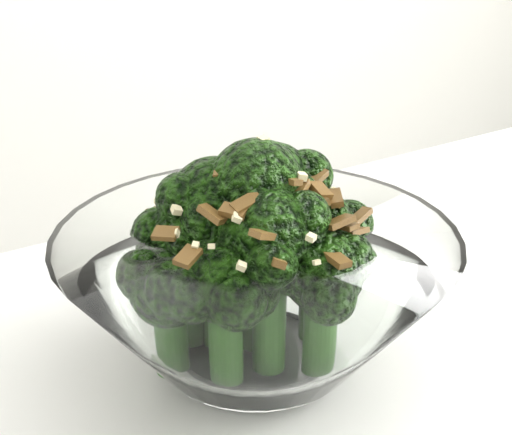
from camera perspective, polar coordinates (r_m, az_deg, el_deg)
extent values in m
cylinder|color=white|center=(0.48, 0.00, -10.13)|extent=(0.09, 0.09, 0.01)
cylinder|color=#234F14|center=(0.45, 0.00, -4.61)|extent=(0.02, 0.02, 0.09)
sphere|color=#1B420C|center=(0.42, 0.00, 2.22)|extent=(0.05, 0.05, 0.05)
cylinder|color=#234F14|center=(0.43, -2.21, -9.16)|extent=(0.02, 0.02, 0.05)
sphere|color=#1B420C|center=(0.41, -2.29, -4.84)|extent=(0.04, 0.04, 0.04)
cylinder|color=#234F14|center=(0.43, 0.97, -7.00)|extent=(0.02, 0.02, 0.07)
sphere|color=#1B420C|center=(0.41, 1.02, -1.07)|extent=(0.05, 0.05, 0.05)
cylinder|color=#234F14|center=(0.44, -6.16, -8.77)|extent=(0.02, 0.02, 0.04)
sphere|color=#1B420C|center=(0.43, -6.35, -5.20)|extent=(0.04, 0.04, 0.04)
cylinder|color=#234F14|center=(0.46, -4.89, -5.99)|extent=(0.02, 0.02, 0.06)
sphere|color=#1B420C|center=(0.44, -5.08, -1.47)|extent=(0.05, 0.05, 0.05)
cylinder|color=#234F14|center=(0.44, 4.67, -8.33)|extent=(0.02, 0.02, 0.05)
sphere|color=#1B420C|center=(0.42, 4.85, -3.87)|extent=(0.05, 0.05, 0.05)
cylinder|color=#234F14|center=(0.50, -0.93, -4.17)|extent=(0.02, 0.02, 0.05)
sphere|color=#1B420C|center=(0.48, -0.95, -0.72)|extent=(0.04, 0.04, 0.04)
cylinder|color=#234F14|center=(0.46, -2.88, -4.92)|extent=(0.02, 0.02, 0.08)
sphere|color=#1B420C|center=(0.43, -3.03, 1.09)|extent=(0.05, 0.05, 0.05)
cylinder|color=#234F14|center=(0.47, 1.11, -3.56)|extent=(0.02, 0.02, 0.08)
sphere|color=#1B420C|center=(0.45, 1.17, 2.41)|extent=(0.05, 0.05, 0.05)
cylinder|color=#234F14|center=(0.47, 4.31, -5.50)|extent=(0.02, 0.02, 0.06)
sphere|color=#1B420C|center=(0.45, 4.48, -0.87)|extent=(0.05, 0.05, 0.05)
cube|color=brown|center=(0.46, -4.61, 2.37)|extent=(0.01, 0.01, 0.00)
cube|color=brown|center=(0.46, -2.10, 3.41)|extent=(0.01, 0.01, 0.01)
cube|color=brown|center=(0.41, -2.48, 3.48)|extent=(0.01, 0.01, 0.01)
cube|color=brown|center=(0.47, -5.05, 2.33)|extent=(0.02, 0.01, 0.01)
cube|color=brown|center=(0.42, 7.32, -1.04)|extent=(0.01, 0.01, 0.01)
cube|color=brown|center=(0.41, 3.13, 2.04)|extent=(0.02, 0.02, 0.01)
cube|color=brown|center=(0.45, -7.46, 0.29)|extent=(0.02, 0.01, 0.01)
cube|color=brown|center=(0.41, 6.07, -0.33)|extent=(0.02, 0.01, 0.01)
cube|color=brown|center=(0.44, 4.35, 2.90)|extent=(0.02, 0.01, 0.01)
cube|color=brown|center=(0.47, 3.37, 2.98)|extent=(0.02, 0.02, 0.01)
cube|color=brown|center=(0.42, 6.49, -0.58)|extent=(0.01, 0.02, 0.01)
cube|color=brown|center=(0.39, -0.68, 1.04)|extent=(0.02, 0.01, 0.01)
cube|color=brown|center=(0.42, 5.40, 1.10)|extent=(0.02, 0.01, 0.01)
cube|color=brown|center=(0.45, 2.10, 3.99)|extent=(0.02, 0.02, 0.01)
cube|color=brown|center=(0.41, 4.25, 0.85)|extent=(0.02, 0.01, 0.01)
cube|color=brown|center=(0.48, -3.33, 2.09)|extent=(0.01, 0.01, 0.00)
cube|color=brown|center=(0.47, 4.91, 1.98)|extent=(0.01, 0.02, 0.01)
cube|color=brown|center=(0.39, -1.62, 0.45)|extent=(0.02, 0.02, 0.01)
cube|color=brown|center=(0.43, -0.51, 4.76)|extent=(0.02, 0.01, 0.01)
cube|color=brown|center=(0.38, 1.59, -3.23)|extent=(0.01, 0.01, 0.01)
cube|color=brown|center=(0.40, -6.59, -1.15)|extent=(0.02, 0.01, 0.01)
cube|color=brown|center=(0.38, 0.65, -1.26)|extent=(0.02, 0.02, 0.01)
cube|color=brown|center=(0.42, 5.82, 1.43)|extent=(0.01, 0.02, 0.01)
cube|color=brown|center=(0.39, 5.94, -3.04)|extent=(0.01, 0.02, 0.00)
cube|color=brown|center=(0.44, -6.50, 1.23)|extent=(0.01, 0.01, 0.00)
cube|color=brown|center=(0.47, -3.29, 2.67)|extent=(0.01, 0.01, 0.01)
cube|color=brown|center=(0.39, -4.98, -2.84)|extent=(0.02, 0.02, 0.01)
cube|color=brown|center=(0.41, 2.54, 2.70)|extent=(0.01, 0.01, 0.01)
cube|color=brown|center=(0.47, 4.13, 2.81)|extent=(0.02, 0.02, 0.01)
cube|color=brown|center=(0.42, 4.69, 1.97)|extent=(0.01, 0.02, 0.01)
cube|color=brown|center=(0.44, -0.56, 4.44)|extent=(0.02, 0.01, 0.01)
cube|color=brown|center=(0.40, -3.23, 0.24)|extent=(0.01, 0.02, 0.01)
cube|color=brown|center=(0.45, -4.71, 2.90)|extent=(0.01, 0.02, 0.01)
cube|color=brown|center=(0.43, 7.57, 0.07)|extent=(0.02, 0.01, 0.01)
cube|color=brown|center=(0.46, -2.54, 3.56)|extent=(0.02, 0.01, 0.01)
cube|color=brown|center=(0.45, -4.85, 2.80)|extent=(0.02, 0.01, 0.01)
cube|color=beige|center=(0.44, 0.71, 4.41)|extent=(0.01, 0.01, 0.01)
cube|color=beige|center=(0.43, 0.07, 5.25)|extent=(0.01, 0.01, 0.00)
cube|color=beige|center=(0.40, 0.15, 3.10)|extent=(0.01, 0.01, 0.00)
cube|color=beige|center=(0.47, 4.49, 2.25)|extent=(0.01, 0.01, 0.00)
cube|color=beige|center=(0.40, -5.93, -1.20)|extent=(0.01, 0.01, 0.01)
cube|color=beige|center=(0.43, 0.66, 4.92)|extent=(0.01, 0.01, 0.01)
cube|color=beige|center=(0.42, -5.71, 1.91)|extent=(0.01, 0.01, 0.00)
cube|color=beige|center=(0.41, 3.31, 3.02)|extent=(0.01, 0.01, 0.00)
cube|color=beige|center=(0.44, -7.15, 1.14)|extent=(0.00, 0.00, 0.00)
cube|color=beige|center=(0.41, 1.74, 4.30)|extent=(0.00, 0.01, 0.00)
cube|color=beige|center=(0.44, -3.31, 3.69)|extent=(0.01, 0.01, 0.00)
cube|color=beige|center=(0.41, -5.80, 0.55)|extent=(0.01, 0.01, 0.01)
cube|color=beige|center=(0.44, 2.16, 4.07)|extent=(0.00, 0.00, 0.00)
cube|color=beige|center=(0.38, -1.06, -3.56)|extent=(0.01, 0.01, 0.01)
cube|color=beige|center=(0.45, 0.00, 4.31)|extent=(0.01, 0.01, 0.01)
cube|color=beige|center=(0.44, -3.16, 3.55)|extent=(0.01, 0.01, 0.00)
cube|color=beige|center=(0.41, 1.66, 3.88)|extent=(0.01, 0.01, 0.01)
cube|color=beige|center=(0.42, -4.96, 2.04)|extent=(0.01, 0.01, 0.01)
cube|color=beige|center=(0.39, -4.41, -2.02)|extent=(0.00, 0.01, 0.00)
cube|color=beige|center=(0.39, 4.03, -1.46)|extent=(0.01, 0.01, 0.00)
cube|color=beige|center=(0.39, -1.38, -0.01)|extent=(0.01, 0.01, 0.01)
cube|color=beige|center=(0.45, 7.00, 0.72)|extent=(0.00, 0.00, 0.00)
cube|color=beige|center=(0.45, -5.15, 2.16)|extent=(0.01, 0.01, 0.01)
cube|color=beige|center=(0.39, -1.79, 0.38)|extent=(0.00, 0.00, 0.00)
cube|color=beige|center=(0.48, -2.64, 3.06)|extent=(0.01, 0.00, 0.00)
cube|color=beige|center=(0.44, -7.24, 0.73)|extent=(0.00, 0.00, 0.00)
cube|color=beige|center=(0.48, 1.71, 2.94)|extent=(0.01, 0.01, 0.01)
cube|color=beige|center=(0.39, -3.25, -2.10)|extent=(0.00, 0.01, 0.00)
cube|color=beige|center=(0.45, 5.49, 2.00)|extent=(0.01, 0.01, 0.00)
cube|color=beige|center=(0.39, 4.43, -3.27)|extent=(0.00, 0.00, 0.00)
cube|color=beige|center=(0.42, 0.52, 5.65)|extent=(0.01, 0.01, 0.00)
cube|color=beige|center=(0.44, -4.22, 2.90)|extent=(0.01, 0.01, 0.01)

